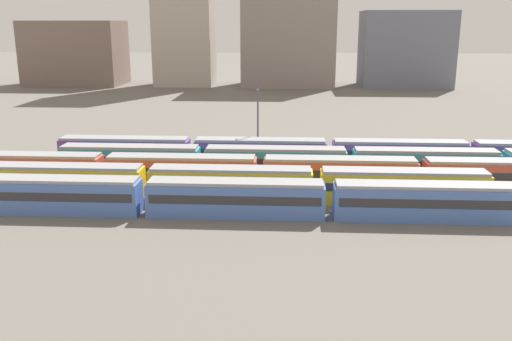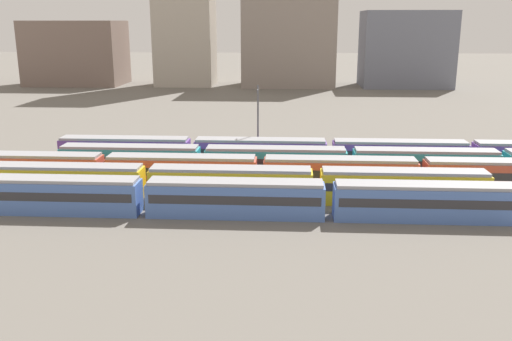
{
  "view_description": "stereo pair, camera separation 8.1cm",
  "coord_description": "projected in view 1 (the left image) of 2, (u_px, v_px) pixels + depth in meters",
  "views": [
    {
      "loc": [
        21.39,
        -53.61,
        19.21
      ],
      "look_at": [
        17.66,
        10.4,
        2.04
      ],
      "focal_mm": 39.04,
      "sensor_mm": 36.0,
      "label": 1
    },
    {
      "loc": [
        21.47,
        -53.6,
        19.21
      ],
      "look_at": [
        17.66,
        10.4,
        2.04
      ],
      "focal_mm": 39.04,
      "sensor_mm": 36.0,
      "label": 2
    }
  ],
  "objects": [
    {
      "name": "distant_building_0",
      "position": [
        76.0,
        53.0,
        174.23
      ],
      "size": [
        29.07,
        18.55,
        19.57
      ],
      "primitive_type": "cube",
      "color": "#7A665B",
      "rests_on": "ground_plane"
    },
    {
      "name": "train_track_4",
      "position": [
        399.0,
        154.0,
        75.38
      ],
      "size": [
        93.6,
        3.06,
        3.75
      ],
      "color": "#6B429E",
      "rests_on": "ground_plane"
    },
    {
      "name": "distant_building_3",
      "position": [
        405.0,
        49.0,
        168.13
      ],
      "size": [
        26.39,
        18.14,
        22.44
      ],
      "primitive_type": "cube",
      "color": "slate",
      "rests_on": "ground_plane"
    },
    {
      "name": "train_track_0",
      "position": [
        236.0,
        198.0,
        56.46
      ],
      "size": [
        55.8,
        3.06,
        3.75
      ],
      "color": "#4C70BC",
      "rests_on": "ground_plane"
    },
    {
      "name": "distant_building_2",
      "position": [
        289.0,
        26.0,
        168.36
      ],
      "size": [
        27.77,
        19.15,
        35.98
      ],
      "primitive_type": "cube",
      "color": "gray",
      "rests_on": "ground_plane"
    },
    {
      "name": "train_track_2",
      "position": [
        340.0,
        173.0,
        65.85
      ],
      "size": [
        93.6,
        3.06,
        3.75
      ],
      "color": "#BC4C38",
      "rests_on": "ground_plane"
    },
    {
      "name": "ground_plane",
      "position": [
        112.0,
        184.0,
        67.89
      ],
      "size": [
        600.0,
        600.0,
        0.0
      ],
      "primitive_type": "plane",
      "color": "#666059"
    },
    {
      "name": "catenary_pole_1",
      "position": [
        258.0,
        119.0,
        78.39
      ],
      "size": [
        0.24,
        3.2,
        10.74
      ],
      "color": "#4C4C51",
      "rests_on": "ground_plane"
    },
    {
      "name": "train_track_1",
      "position": [
        231.0,
        183.0,
        61.53
      ],
      "size": [
        55.8,
        3.06,
        3.75
      ],
      "color": "yellow",
      "rests_on": "ground_plane"
    },
    {
      "name": "train_track_3",
      "position": [
        350.0,
        162.0,
        70.77
      ],
      "size": [
        74.7,
        3.06,
        3.75
      ],
      "color": "teal",
      "rests_on": "ground_plane"
    }
  ]
}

